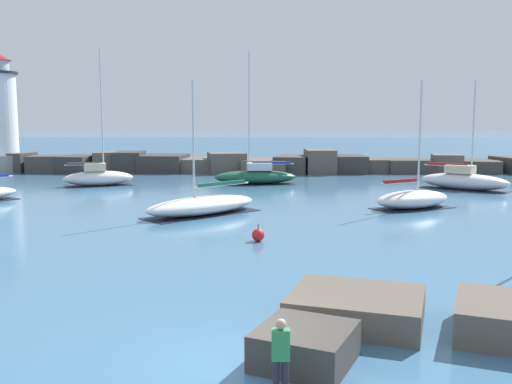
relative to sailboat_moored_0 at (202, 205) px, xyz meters
name	(u,v)px	position (x,y,z in m)	size (l,w,h in m)	color
ground_plane	(227,361)	(2.76, -20.35, -0.55)	(600.00, 600.00, 0.00)	#3D6B8E
open_sea_beyond	(260,146)	(2.76, 86.99, -0.54)	(400.00, 116.00, 0.01)	#2D5B7F
breakwater_jetty	(270,164)	(4.28, 26.97, 0.33)	(62.75, 7.02, 2.43)	#423D38
foreground_rocks	(354,324)	(5.85, -19.01, -0.14)	(15.85, 8.28, 0.90)	brown
sailboat_moored_0	(202,205)	(0.00, 0.00, 0.00)	(7.18, 6.93, 7.69)	white
sailboat_moored_1	(98,177)	(-10.27, 14.44, 0.20)	(6.03, 3.95, 11.23)	white
sailboat_moored_2	(256,176)	(2.89, 15.92, 0.15)	(7.21, 3.00, 11.16)	#195138
sailboat_moored_4	(413,199)	(12.88, 2.50, 0.04)	(5.88, 4.71, 7.88)	white
sailboat_moored_6	(464,180)	(19.42, 12.23, 0.18)	(6.97, 6.29, 8.48)	silver
mooring_buoy_orange_near	(258,235)	(3.33, -7.36, -0.26)	(0.58, 0.58, 0.78)	red
person_on_rocks	(281,354)	(3.92, -22.05, 0.36)	(0.36, 0.22, 1.63)	#282833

